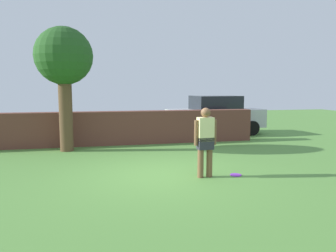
# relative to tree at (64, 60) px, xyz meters

# --- Properties ---
(ground_plane) EXTENTS (40.00, 40.00, 0.00)m
(ground_plane) POSITION_rel_tree_xyz_m (2.47, -3.59, -2.96)
(ground_plane) COLOR #568C3D
(brick_wall) EXTENTS (11.85, 0.50, 1.22)m
(brick_wall) POSITION_rel_tree_xyz_m (0.97, 0.85, -2.35)
(brick_wall) COLOR brown
(brick_wall) RESTS_ON ground
(tree) EXTENTS (1.85, 1.85, 4.01)m
(tree) POSITION_rel_tree_xyz_m (0.00, 0.00, 0.00)
(tree) COLOR brown
(tree) RESTS_ON ground
(person) EXTENTS (0.54, 0.24, 1.62)m
(person) POSITION_rel_tree_xyz_m (3.38, -4.07, -2.06)
(person) COLOR brown
(person) RESTS_ON ground
(car) EXTENTS (4.31, 2.16, 1.72)m
(car) POSITION_rel_tree_xyz_m (6.19, 2.61, -2.10)
(car) COLOR #B7B7BC
(car) RESTS_ON ground
(frisbee_purple) EXTENTS (0.27, 0.27, 0.02)m
(frisbee_purple) POSITION_rel_tree_xyz_m (4.15, -4.09, -2.95)
(frisbee_purple) COLOR purple
(frisbee_purple) RESTS_ON ground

